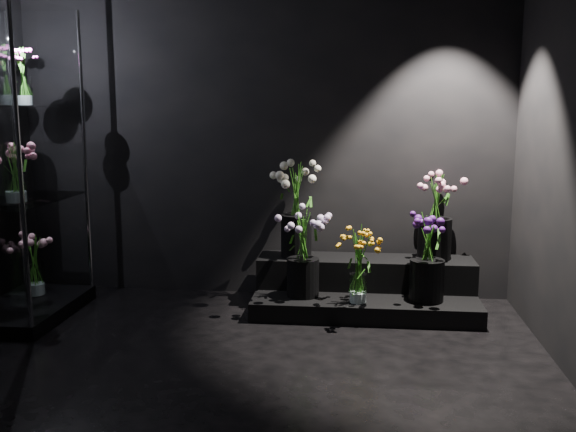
# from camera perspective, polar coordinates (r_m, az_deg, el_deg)

# --- Properties ---
(floor) EXTENTS (4.00, 4.00, 0.00)m
(floor) POSITION_cam_1_polar(r_m,az_deg,el_deg) (3.64, -6.83, -15.64)
(floor) COLOR black
(floor) RESTS_ON ground
(wall_back) EXTENTS (4.00, 0.00, 4.00)m
(wall_back) POSITION_cam_1_polar(r_m,az_deg,el_deg) (5.26, -2.24, 8.03)
(wall_back) COLOR black
(wall_back) RESTS_ON floor
(display_riser) EXTENTS (1.69, 0.75, 0.38)m
(display_riser) POSITION_cam_1_polar(r_m,az_deg,el_deg) (5.06, 6.87, -6.40)
(display_riser) COLOR black
(display_riser) RESTS_ON floor
(display_case) EXTENTS (0.62, 1.04, 2.28)m
(display_case) POSITION_cam_1_polar(r_m,az_deg,el_deg) (5.03, -22.89, 4.24)
(display_case) COLOR black
(display_case) RESTS_ON floor
(bouquet_orange_bells) EXTENTS (0.35, 0.35, 0.56)m
(bouquet_orange_bells) POSITION_cam_1_polar(r_m,az_deg,el_deg) (4.67, 6.29, -4.27)
(bouquet_orange_bells) COLOR white
(bouquet_orange_bells) RESTS_ON display_riser
(bouquet_lilac) EXTENTS (0.44, 0.44, 0.66)m
(bouquet_lilac) POSITION_cam_1_polar(r_m,az_deg,el_deg) (4.79, 1.35, -2.83)
(bouquet_lilac) COLOR black
(bouquet_lilac) RESTS_ON display_riser
(bouquet_purple) EXTENTS (0.37, 0.37, 0.65)m
(bouquet_purple) POSITION_cam_1_polar(r_m,az_deg,el_deg) (4.79, 12.30, -3.43)
(bouquet_purple) COLOR black
(bouquet_purple) RESTS_ON display_riser
(bouquet_cream_roses) EXTENTS (0.54, 0.54, 0.75)m
(bouquet_cream_roses) POSITION_cam_1_polar(r_m,az_deg,el_deg) (5.01, 0.74, 1.37)
(bouquet_cream_roses) COLOR black
(bouquet_cream_roses) RESTS_ON display_riser
(bouquet_pink_roses) EXTENTS (0.43, 0.43, 0.66)m
(bouquet_pink_roses) POSITION_cam_1_polar(r_m,az_deg,el_deg) (5.10, 12.98, 0.41)
(bouquet_pink_roses) COLOR black
(bouquet_pink_roses) RESTS_ON display_riser
(bouquet_case_pink) EXTENTS (0.35, 0.35, 0.43)m
(bouquet_case_pink) POSITION_cam_1_polar(r_m,az_deg,el_deg) (4.88, -23.15, 3.74)
(bouquet_case_pink) COLOR white
(bouquet_case_pink) RESTS_ON display_case
(bouquet_case_magenta) EXTENTS (0.27, 0.27, 0.41)m
(bouquet_case_magenta) POSITION_cam_1_polar(r_m,az_deg,el_deg) (5.16, -22.50, 11.40)
(bouquet_case_magenta) COLOR white
(bouquet_case_magenta) RESTS_ON display_case
(bouquet_case_base_pink) EXTENTS (0.36, 0.36, 0.49)m
(bouquet_case_base_pink) POSITION_cam_1_polar(r_m,az_deg,el_deg) (5.35, -21.62, -3.86)
(bouquet_case_base_pink) COLOR white
(bouquet_case_base_pink) RESTS_ON display_case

